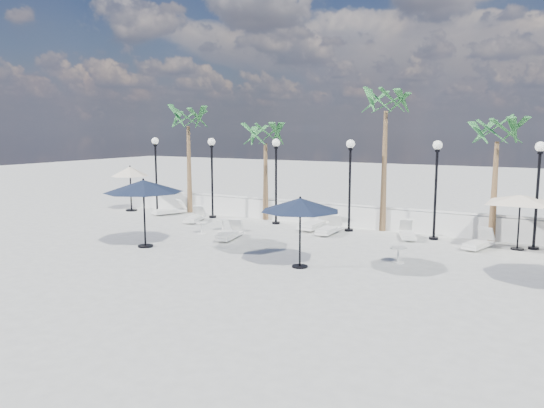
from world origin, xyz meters
The scene contains 26 objects.
ground centered at (0.00, 0.00, 0.00)m, with size 100.00×100.00×0.00m, color #9A9A95.
balustrade centered at (0.00, 7.50, 0.47)m, with size 26.00×0.30×1.01m.
lamppost_0 centered at (-10.50, 6.50, 2.49)m, with size 0.36×0.36×3.84m.
lamppost_1 centered at (-7.00, 6.50, 2.49)m, with size 0.36×0.36×3.84m.
lamppost_2 centered at (-3.50, 6.50, 2.49)m, with size 0.36×0.36×3.84m.
lamppost_3 centered at (0.00, 6.50, 2.49)m, with size 0.36×0.36×3.84m.
lamppost_4 centered at (3.50, 6.50, 2.49)m, with size 0.36×0.36×3.84m.
lamppost_5 centered at (7.00, 6.50, 2.49)m, with size 0.36×0.36×3.84m.
palm_0 centered at (-9.00, 7.30, 4.53)m, with size 2.60×2.60×5.50m.
palm_1 centered at (-4.50, 7.30, 3.75)m, with size 2.60×2.60×4.70m.
palm_2 centered at (1.20, 7.30, 5.12)m, with size 2.60×2.60×6.10m.
palm_3 centered at (5.50, 7.30, 3.95)m, with size 2.60×2.60×4.90m.
lounger_0 centered at (-9.44, 6.22, 0.22)m, with size 1.18×1.79×0.64m.
lounger_1 centered at (-7.03, 5.11, 0.21)m, with size 0.99×1.73×0.62m.
lounger_2 centered at (-0.51, 5.54, 0.22)m, with size 0.62×1.76×0.65m.
lounger_3 centered at (-3.48, 2.70, 0.22)m, with size 0.84×1.78×0.64m.
lounger_4 centered at (-1.41, 6.22, 0.27)m, with size 0.79×2.15×0.79m.
lounger_5 centered at (5.26, 5.65, 0.21)m, with size 0.97×1.78×0.64m.
lounger_6 centered at (2.55, 6.18, 0.20)m, with size 1.06×1.71×0.61m.
side_table_0 centered at (-4.67, 3.95, 0.30)m, with size 0.52×0.52×0.50m.
side_table_1 centered at (-5.09, 3.04, 0.29)m, with size 0.49×0.49×0.48m.
side_table_2 centered at (3.30, 2.25, 0.30)m, with size 0.52×0.52×0.50m.
parasol_navy_left centered at (-5.42, 0.06, 2.22)m, with size 2.85×2.85×2.51m.
parasol_navy_mid centered at (0.78, 0.22, 1.96)m, with size 2.49×2.49×2.23m.
parasol_cream_sq_b centered at (6.49, 6.20, 1.96)m, with size 4.23×4.23×2.12m.
parasol_cream_small centered at (-12.00, 6.20, 2.04)m, with size 1.94×1.94×2.38m.
Camera 1 is at (7.84, -14.23, 4.28)m, focal length 35.00 mm.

